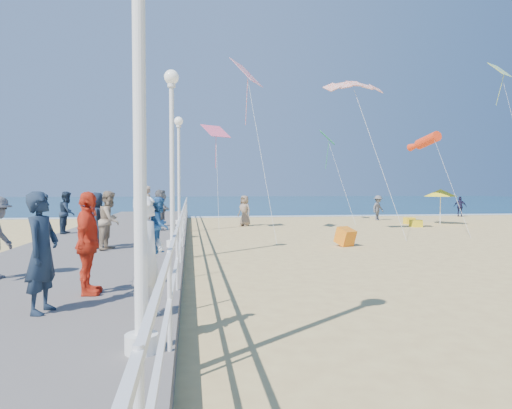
{
  "coord_description": "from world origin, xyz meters",
  "views": [
    {
      "loc": [
        -4.83,
        -13.97,
        2.16
      ],
      "look_at": [
        -2.5,
        2.0,
        1.6
      ],
      "focal_mm": 32.0,
      "sensor_mm": 36.0,
      "label": 1
    }
  ],
  "objects": [
    {
      "name": "kite_diamond_green",
      "position": [
        4.24,
        15.39,
        5.54
      ],
      "size": [
        1.35,
        1.56,
        0.92
      ],
      "primitive_type": "cube",
      "rotation": [
        0.76,
        0.0,
        1.23
      ],
      "color": "#219D54"
    },
    {
      "name": "beach_walker_c",
      "position": [
        -1.69,
        12.12,
        0.89
      ],
      "size": [
        0.99,
        1.02,
        1.77
      ],
      "primitive_type": "imported",
      "rotation": [
        0.0,
        0.0,
        -0.85
      ],
      "color": "#826D59",
      "rests_on": "ground"
    },
    {
      "name": "kite_diamond_redwhite",
      "position": [
        -2.15,
        7.51,
        7.62
      ],
      "size": [
        1.7,
        1.88,
        1.14
      ],
      "primitive_type": "cube",
      "rotation": [
        0.81,
        0.0,
        1.06
      ],
      "color": "#F01C3C"
    },
    {
      "name": "kite_diamond_multi",
      "position": [
        13.55,
        11.04,
        9.22
      ],
      "size": [
        1.62,
        1.49,
        0.9
      ],
      "primitive_type": "cube",
      "rotation": [
        0.75,
        0.0,
        0.52
      ],
      "color": "blue"
    },
    {
      "name": "ocean",
      "position": [
        0.0,
        65.0,
        0.01
      ],
      "size": [
        160.0,
        90.0,
        0.05
      ],
      "primitive_type": "cube",
      "color": "#0C314B",
      "rests_on": "ground"
    },
    {
      "name": "beach_walker_b",
      "position": [
        15.88,
        18.56,
        0.78
      ],
      "size": [
        0.96,
        0.84,
        1.56
      ],
      "primitive_type": "imported",
      "rotation": [
        0.0,
        0.0,
        2.51
      ],
      "color": "#191834",
      "rests_on": "ground"
    },
    {
      "name": "beach_chair_right",
      "position": [
        7.8,
        10.09,
        0.2
      ],
      "size": [
        0.55,
        0.55,
        0.4
      ],
      "primitive_type": "cube",
      "color": "yellow",
      "rests_on": "ground"
    },
    {
      "name": "kite_windsock",
      "position": [
        8.2,
        9.63,
        4.83
      ],
      "size": [
        1.02,
        2.74,
        1.09
      ],
      "primitive_type": "cylinder",
      "rotation": [
        1.36,
        0.0,
        0.17
      ],
      "color": "#F43714"
    },
    {
      "name": "ground",
      "position": [
        0.0,
        0.0,
        0.0
      ],
      "size": [
        160.0,
        160.0,
        0.0
      ],
      "primitive_type": "plane",
      "color": "#DEC074",
      "rests_on": "ground"
    },
    {
      "name": "surf_line",
      "position": [
        0.0,
        20.5,
        0.03
      ],
      "size": [
        160.0,
        1.2,
        0.04
      ],
      "primitive_type": "cube",
      "color": "white",
      "rests_on": "ground"
    },
    {
      "name": "toddler_held",
      "position": [
        -5.25,
        -7.45,
        1.65
      ],
      "size": [
        0.41,
        0.46,
        0.8
      ],
      "primitive_type": "imported",
      "rotation": [
        0.0,
        0.0,
        1.26
      ],
      "color": "#2E68AD",
      "rests_on": "boardwalk"
    },
    {
      "name": "beach_chair_left",
      "position": [
        8.44,
        12.13,
        0.2
      ],
      "size": [
        0.55,
        0.55,
        0.4
      ],
      "primitive_type": "cube",
      "color": "yellow",
      "rests_on": "ground"
    },
    {
      "name": "lamp_post_near",
      "position": [
        -5.35,
        -9.0,
        3.66
      ],
      "size": [
        0.44,
        0.44,
        5.32
      ],
      "color": "white",
      "rests_on": "boardwalk"
    },
    {
      "name": "spectator_5",
      "position": [
        -6.05,
        5.64,
        1.27
      ],
      "size": [
        0.81,
        1.67,
        1.73
      ],
      "primitive_type": "imported",
      "rotation": [
        0.0,
        0.0,
        1.76
      ],
      "color": "#5C5D61",
      "rests_on": "boardwalk"
    },
    {
      "name": "spectator_4",
      "position": [
        -7.59,
        0.05,
        1.23
      ],
      "size": [
        0.68,
        0.9,
        1.65
      ],
      "primitive_type": "imported",
      "rotation": [
        0.0,
        0.0,
        1.77
      ],
      "color": "#172132",
      "rests_on": "boardwalk"
    },
    {
      "name": "woman_holding_toddler",
      "position": [
        -5.4,
        -7.6,
        1.23
      ],
      "size": [
        0.57,
        0.7,
        1.66
      ],
      "primitive_type": "imported",
      "rotation": [
        0.0,
        0.0,
        1.26
      ],
      "color": "white",
      "rests_on": "boardwalk"
    },
    {
      "name": "box_kite",
      "position": [
        0.94,
        2.38,
        0.3
      ],
      "size": [
        0.8,
        0.87,
        0.74
      ],
      "primitive_type": "cube",
      "rotation": [
        0.31,
        0.0,
        0.44
      ],
      "color": "#EA450D",
      "rests_on": "ground"
    },
    {
      "name": "lamp_post_far",
      "position": [
        -5.35,
        9.0,
        3.66
      ],
      "size": [
        0.44,
        0.44,
        5.32
      ],
      "color": "white",
      "rests_on": "boardwalk"
    },
    {
      "name": "spectator_1",
      "position": [
        -7.12,
        -0.33,
        1.25
      ],
      "size": [
        0.81,
        0.95,
        1.7
      ],
      "primitive_type": "imported",
      "rotation": [
        0.0,
        0.0,
        1.34
      ],
      "color": "gray",
      "rests_on": "boardwalk"
    },
    {
      "name": "spectator_0",
      "position": [
        -6.9,
        -7.18,
        1.26
      ],
      "size": [
        0.52,
        0.69,
        1.72
      ],
      "primitive_type": "imported",
      "rotation": [
        0.0,
        0.0,
        1.39
      ],
      "color": "#182536",
      "rests_on": "boardwalk"
    },
    {
      "name": "kite_diamond_pink",
      "position": [
        -3.48,
        9.65,
        5.13
      ],
      "size": [
        1.56,
        1.5,
        0.7
      ],
      "primitive_type": "cube",
      "rotation": [
        0.6,
        0.0,
        0.56
      ],
      "color": "#EE577D"
    },
    {
      "name": "spectator_7",
      "position": [
        -9.6,
        4.79,
        1.22
      ],
      "size": [
        0.64,
        0.82,
        1.65
      ],
      "primitive_type": "imported",
      "rotation": [
        0.0,
        0.0,
        1.55
      ],
      "color": "#1A273A",
      "rests_on": "boardwalk"
    },
    {
      "name": "boardwalk",
      "position": [
        -7.5,
        0.0,
        0.2
      ],
      "size": [
        5.0,
        44.0,
        0.4
      ],
      "primitive_type": "cube",
      "color": "slate",
      "rests_on": "ground"
    },
    {
      "name": "railing",
      "position": [
        -5.05,
        0.0,
        1.25
      ],
      "size": [
        0.05,
        42.0,
        0.55
      ],
      "color": "white",
      "rests_on": "boardwalk"
    },
    {
      "name": "kite_parafoil",
      "position": [
        2.77,
        6.49,
        7.05
      ],
      "size": [
        2.77,
        0.94,
        0.65
      ],
      "primitive_type": null,
      "rotation": [
        0.44,
        0.0,
        0.0
      ],
      "color": "red"
    },
    {
      "name": "spectator_3",
      "position": [
        -6.51,
        -6.12,
        1.26
      ],
      "size": [
        0.43,
        1.01,
        1.72
      ],
      "primitive_type": "imported",
      "rotation": [
        0.0,
        0.0,
        1.59
      ],
      "color": "red",
      "rests_on": "boardwalk"
    },
    {
      "name": "spectator_6",
      "position": [
        -6.72,
        7.38,
        1.35
      ],
      "size": [
        0.54,
        0.74,
        1.89
      ],
      "primitive_type": "imported",
      "rotation": [
        0.0,
        0.0,
        1.7
      ],
      "color": "gray",
      "rests_on": "boardwalk"
    },
    {
      "name": "beach_walker_a",
      "position": [
        7.9,
        15.54,
        0.85
      ],
      "size": [
        1.27,
        1.13,
        1.7
      ],
      "primitive_type": "imported",
      "rotation": [
        0.0,
        0.0,
        0.58
      ],
      "color": "#5B5A5F",
      "rests_on": "ground"
    },
    {
      "name": "beach_umbrella",
      "position": [
        10.23,
        11.73,
        1.91
      ],
      "size": [
        1.9,
        1.9,
        2.14
      ],
      "color": "white",
      "rests_on": "ground"
    },
    {
      "name": "lamp_post_mid",
      "position": [
        -5.35,
        0.0,
        3.66
      ],
      "size": [
        0.44,
        0.44,
        5.32
      ],
      "color": "white",
      "rests_on": "boardwalk"
    }
  ]
}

